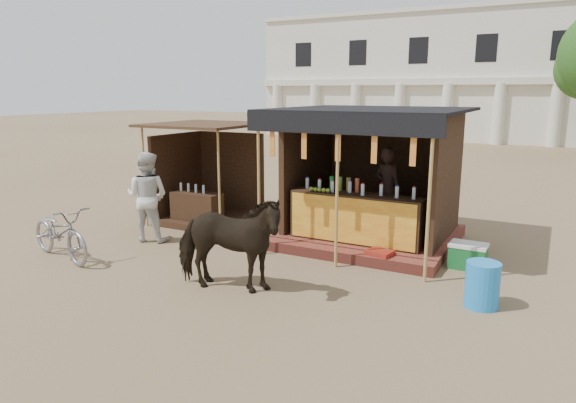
# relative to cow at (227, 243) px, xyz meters

# --- Properties ---
(ground) EXTENTS (120.00, 120.00, 0.00)m
(ground) POSITION_rel_cow_xyz_m (0.06, 0.30, -0.79)
(ground) COLOR #846B4C
(ground) RESTS_ON ground
(main_stall) EXTENTS (3.60, 3.61, 2.78)m
(main_stall) POSITION_rel_cow_xyz_m (1.08, 3.66, 0.24)
(main_stall) COLOR brown
(main_stall) RESTS_ON ground
(secondary_stall) EXTENTS (2.40, 2.40, 2.38)m
(secondary_stall) POSITION_rel_cow_xyz_m (-3.11, 3.54, 0.06)
(secondary_stall) COLOR #3D2716
(secondary_stall) RESTS_ON ground
(cow) EXTENTS (2.01, 1.25, 1.57)m
(cow) POSITION_rel_cow_xyz_m (0.00, 0.00, 0.00)
(cow) COLOR black
(cow) RESTS_ON ground
(motorbike) EXTENTS (2.06, 1.09, 1.03)m
(motorbike) POSITION_rel_cow_xyz_m (-3.70, -0.15, -0.27)
(motorbike) COLOR gray
(motorbike) RESTS_ON ground
(bystander) EXTENTS (1.07, 0.93, 1.89)m
(bystander) POSITION_rel_cow_xyz_m (-3.11, 1.57, 0.16)
(bystander) COLOR silver
(bystander) RESTS_ON ground
(blue_barrel) EXTENTS (0.63, 0.63, 0.68)m
(blue_barrel) POSITION_rel_cow_xyz_m (3.63, 1.24, -0.45)
(blue_barrel) COLOR #1D81DA
(blue_barrel) RESTS_ON ground
(red_crate) EXTENTS (0.50, 0.44, 0.28)m
(red_crate) POSITION_rel_cow_xyz_m (1.74, 2.30, -0.64)
(red_crate) COLOR maroon
(red_crate) RESTS_ON ground
(cooler) EXTENTS (0.65, 0.46, 0.46)m
(cooler) POSITION_rel_cow_xyz_m (3.18, 2.90, -0.55)
(cooler) COLOR #16662B
(cooler) RESTS_ON ground
(background_building) EXTENTS (26.00, 7.45, 8.18)m
(background_building) POSITION_rel_cow_xyz_m (-1.94, 30.24, 3.19)
(background_building) COLOR silver
(background_building) RESTS_ON ground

